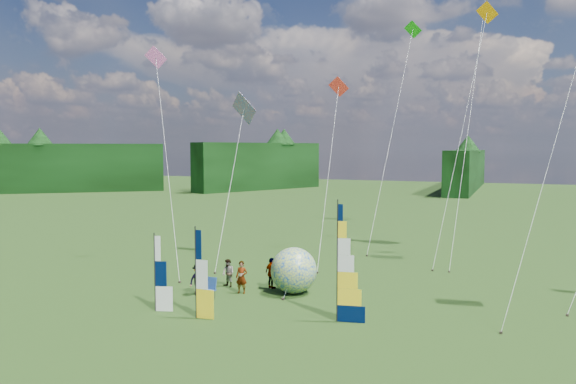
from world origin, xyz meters
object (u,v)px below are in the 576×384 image
at_px(spectator_a, 242,277).
at_px(kite_whale, 471,98).
at_px(spectator_c, 198,279).
at_px(spectator_d, 272,273).
at_px(camp_chair, 208,289).
at_px(feather_banner_main, 337,263).
at_px(spectator_b, 228,273).
at_px(side_banner_far, 155,274).
at_px(bol_inflatable, 294,270).
at_px(side_banner_left, 196,274).

distance_m(spectator_a, kite_whale, 20.85).
distance_m(spectator_c, kite_whale, 22.66).
height_order(spectator_a, kite_whale, kite_whale).
bearing_deg(spectator_d, camp_chair, 88.04).
xyz_separation_m(spectator_d, kite_whale, (8.92, 13.76, 10.15)).
xyz_separation_m(spectator_c, kite_whale, (11.89, 16.38, 10.19)).
height_order(feather_banner_main, spectator_a, feather_banner_main).
xyz_separation_m(spectator_a, spectator_b, (-1.30, 0.95, -0.09)).
xyz_separation_m(spectator_b, spectator_c, (-0.63, -2.07, 0.05)).
height_order(spectator_b, kite_whale, kite_whale).
distance_m(side_banner_far, spectator_b, 5.52).
bearing_deg(camp_chair, spectator_b, 101.91).
bearing_deg(camp_chair, spectator_d, 63.53).
bearing_deg(feather_banner_main, kite_whale, 67.55).
bearing_deg(camp_chair, side_banner_far, -112.48).
distance_m(spectator_a, camp_chair, 2.06).
bearing_deg(spectator_a, camp_chair, -122.39).
bearing_deg(spectator_c, spectator_a, -36.72).
bearing_deg(kite_whale, spectator_d, -98.37).
xyz_separation_m(bol_inflatable, camp_chair, (-3.43, -2.87, -0.64)).
distance_m(side_banner_far, spectator_c, 3.43).
height_order(feather_banner_main, side_banner_left, feather_banner_main).
relative_size(side_banner_left, spectator_c, 2.46).
bearing_deg(side_banner_left, spectator_d, 77.32).
distance_m(feather_banner_main, spectator_d, 6.73).
distance_m(side_banner_left, kite_whale, 23.92).
xyz_separation_m(side_banner_far, spectator_d, (3.26, 5.89, -0.92)).
height_order(side_banner_far, kite_whale, kite_whale).
distance_m(side_banner_far, camp_chair, 3.12).
bearing_deg(bol_inflatable, side_banner_left, -113.35).
bearing_deg(camp_chair, spectator_c, 149.22).
bearing_deg(spectator_c, camp_chair, -101.72).
relative_size(spectator_a, spectator_b, 1.12).
bearing_deg(bol_inflatable, spectator_c, -153.96).
height_order(feather_banner_main, side_banner_far, feather_banner_main).
relative_size(side_banner_far, camp_chair, 3.14).
bearing_deg(spectator_d, spectator_a, 83.94).
height_order(side_banner_left, spectator_b, side_banner_left).
xyz_separation_m(spectator_b, kite_whale, (11.26, 14.31, 10.23)).
bearing_deg(camp_chair, side_banner_left, -65.70).
distance_m(side_banner_left, side_banner_far, 2.31).
bearing_deg(spectator_d, bol_inflatable, -168.39).
bearing_deg(spectator_a, side_banner_left, -94.42).
relative_size(side_banner_far, kite_whale, 0.16).
xyz_separation_m(side_banner_left, spectator_b, (-1.38, 5.52, -1.22)).
height_order(spectator_a, camp_chair, spectator_a).
distance_m(feather_banner_main, side_banner_far, 8.46).
distance_m(camp_chair, kite_whale, 22.78).
bearing_deg(side_banner_far, bol_inflatable, 31.80).
xyz_separation_m(bol_inflatable, spectator_c, (-4.43, -2.17, -0.40)).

